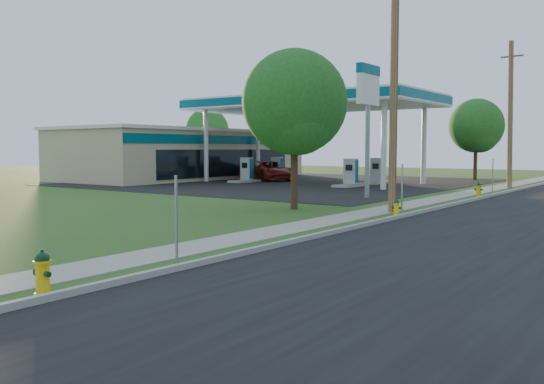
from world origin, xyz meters
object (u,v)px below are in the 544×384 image
Objects in this scene: utility_pole_mid at (394,88)px; hydrant_far at (479,190)px; tree_lot at (477,128)px; price_pylon at (368,93)px; hydrant_near at (42,274)px; tree_back at (208,132)px; car_red at (267,171)px; tree_verge at (295,106)px; fuel_pump_ne at (351,176)px; fuel_pump_nw at (247,173)px; hydrant_mid at (396,208)px; fuel_pump_sw at (277,171)px; fuel_pump_se at (377,174)px; utility_pole_far at (510,114)px.

hydrant_far is at bearing 86.03° from utility_pole_mid.
tree_lot is at bearing 107.14° from hydrant_far.
price_pylon reaches higher than hydrant_near.
car_red is at bearing -28.28° from tree_back.
tree_verge is 12.23m from hydrant_far.
tree_lot is (4.44, 12.94, 3.53)m from fuel_pump_ne.
fuel_pump_ne is 10.17m from price_pylon.
hydrant_near is (18.61, -28.86, -0.32)m from fuel_pump_nw.
fuel_pump_nw is 0.56× the size of car_red.
tree_verge reaches higher than tree_back.
utility_pole_mid is 11.90× the size of hydrant_near.
fuel_pump_ne is at bearing 124.08° from hydrant_mid.
utility_pole_mid reaches higher than fuel_pump_sw.
fuel_pump_sw is 14.55m from tree_back.
fuel_pump_se is 22.91m from tree_back.
tree_verge reaches higher than hydrant_near.
tree_back reaches higher than fuel_pump_ne.
tree_back reaches higher than car_red.
tree_lot is (-0.56, 20.44, -1.18)m from price_pylon.
utility_pole_mid is 19.65m from fuel_pump_se.
fuel_pump_nw is 9.00m from fuel_pump_ne.
utility_pole_mid is 3.06× the size of fuel_pump_sw.
price_pylon is at bearing -139.69° from hydrant_far.
fuel_pump_se is (9.00, 4.00, 0.00)m from fuel_pump_nw.
tree_verge is 27.28m from tree_lot.
fuel_pump_ne is (-8.90, -5.00, -4.08)m from utility_pole_far.
fuel_pump_ne is 14.13m from tree_lot.
utility_pole_mid is 1.46× the size of tree_verge.
hydrant_near is at bearing -77.83° from price_pylon.
hydrant_near is 1.22× the size of hydrant_mid.
fuel_pump_sw is at bearing 136.48° from utility_pole_mid.
utility_pole_mid is at bearing -93.97° from hydrant_far.
utility_pole_far is 10.99m from fuel_pump_ne.
fuel_pump_ne is 15.63m from tree_verge.
tree_verge is at bearing -74.46° from fuel_pump_se.
tree_verge is 1.18× the size of car_red.
utility_pole_far reaches higher than car_red.
utility_pole_mid is at bearing 92.55° from hydrant_near.
utility_pole_mid is at bearing -80.24° from tree_lot.
tree_lot is 26.55m from tree_back.
fuel_pump_se is at bearing 117.63° from utility_pole_mid.
fuel_pump_nw is 0.48× the size of tree_lot.
price_pylon is 1.04× the size of tree_lot.
utility_pole_far is at bearing -60.67° from tree_lot.
tree_back is at bearing -172.91° from tree_lot.
fuel_pump_sw is at bearing 90.00° from fuel_pump_nw.
fuel_pump_se is 13.40m from price_pylon.
tree_verge is at bearing -70.43° from fuel_pump_ne.
fuel_pump_ne is at bearing -150.67° from utility_pole_far.
hydrant_far is (0.65, -8.64, -4.40)m from utility_pole_far.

